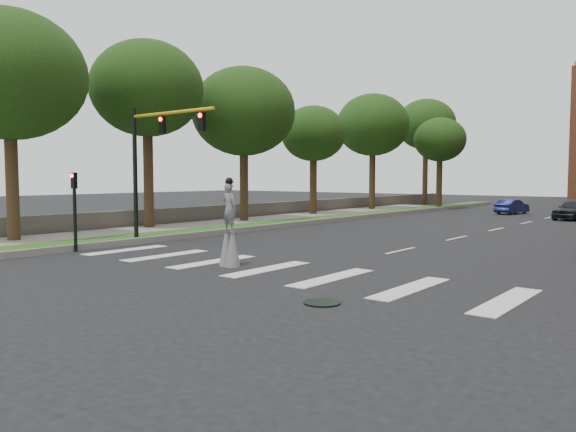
# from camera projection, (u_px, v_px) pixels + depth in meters

# --- Properties ---
(ground_plane) EXTENTS (160.00, 160.00, 0.00)m
(ground_plane) POSITION_uv_depth(u_px,v_px,m) (278.00, 278.00, 16.93)
(ground_plane) COLOR black
(ground_plane) RESTS_ON ground
(grass_median) EXTENTS (2.00, 60.00, 0.25)m
(grass_median) POSITION_uv_depth(u_px,v_px,m) (332.00, 218.00, 39.68)
(grass_median) COLOR #235117
(grass_median) RESTS_ON ground
(median_curb) EXTENTS (0.20, 60.00, 0.28)m
(median_curb) POSITION_uv_depth(u_px,v_px,m) (344.00, 219.00, 39.03)
(median_curb) COLOR gray
(median_curb) RESTS_ON ground
(sidewalk_left) EXTENTS (4.00, 60.00, 0.18)m
(sidewalk_left) POSITION_uv_depth(u_px,v_px,m) (197.00, 226.00, 33.72)
(sidewalk_left) COLOR slate
(sidewalk_left) RESTS_ON ground
(stone_wall) EXTENTS (0.50, 56.00, 1.10)m
(stone_wall) POSITION_uv_depth(u_px,v_px,m) (288.00, 208.00, 44.62)
(stone_wall) COLOR #514D46
(stone_wall) RESTS_ON ground
(manhole) EXTENTS (0.90, 0.90, 0.04)m
(manhole) POSITION_uv_depth(u_px,v_px,m) (322.00, 303.00, 13.50)
(manhole) COLOR black
(manhole) RESTS_ON ground
(traffic_signal) EXTENTS (5.30, 0.23, 6.20)m
(traffic_signal) POSITION_uv_depth(u_px,v_px,m) (152.00, 152.00, 25.04)
(traffic_signal) COLOR black
(traffic_signal) RESTS_ON ground
(secondary_signal) EXTENTS (0.25, 0.21, 3.23)m
(secondary_signal) POSITION_uv_depth(u_px,v_px,m) (75.00, 204.00, 22.77)
(secondary_signal) COLOR black
(secondary_signal) RESTS_ON ground
(stilt_performer) EXTENTS (0.84, 0.55, 3.03)m
(stilt_performer) POSITION_uv_depth(u_px,v_px,m) (230.00, 232.00, 19.03)
(stilt_performer) COLOR #372516
(stilt_performer) RESTS_ON ground
(car_near) EXTENTS (2.36, 4.48, 1.45)m
(car_near) POSITION_uv_depth(u_px,v_px,m) (573.00, 210.00, 39.88)
(car_near) COLOR black
(car_near) RESTS_ON ground
(car_mid) EXTENTS (1.89, 3.81, 1.20)m
(car_mid) POSITION_uv_depth(u_px,v_px,m) (512.00, 207.00, 46.09)
(car_mid) COLOR navy
(car_mid) RESTS_ON ground
(tree_0) EXTENTS (6.85, 6.85, 10.52)m
(tree_0) POSITION_uv_depth(u_px,v_px,m) (8.00, 75.00, 25.07)
(tree_0) COLOR #372516
(tree_0) RESTS_ON ground
(tree_1) EXTENTS (6.37, 6.37, 10.75)m
(tree_1) POSITION_uv_depth(u_px,v_px,m) (147.00, 89.00, 31.70)
(tree_1) COLOR #372516
(tree_1) RESTS_ON ground
(tree_2) EXTENTS (6.80, 6.80, 10.20)m
(tree_2) POSITION_uv_depth(u_px,v_px,m) (244.00, 112.00, 36.62)
(tree_2) COLOR #372516
(tree_2) RESTS_ON ground
(tree_3) EXTENTS (5.05, 5.05, 8.55)m
(tree_3) POSITION_uv_depth(u_px,v_px,m) (313.00, 134.00, 43.43)
(tree_3) COLOR #372516
(tree_3) RESTS_ON ground
(tree_4) EXTENTS (6.52, 6.52, 10.46)m
(tree_4) POSITION_uv_depth(u_px,v_px,m) (373.00, 125.00, 50.20)
(tree_4) COLOR #372516
(tree_4) RESTS_ON ground
(tree_5) EXTENTS (6.40, 6.40, 11.46)m
(tree_5) POSITION_uv_depth(u_px,v_px,m) (426.00, 125.00, 60.71)
(tree_5) COLOR #372516
(tree_5) RESTS_ON ground
(tree_6) EXTENTS (4.85, 4.85, 8.61)m
(tree_6) POSITION_uv_depth(u_px,v_px,m) (440.00, 140.00, 52.70)
(tree_6) COLOR #372516
(tree_6) RESTS_ON ground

